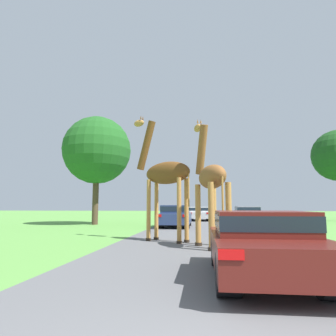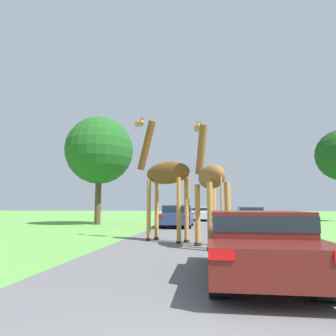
{
  "view_description": "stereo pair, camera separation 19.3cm",
  "coord_description": "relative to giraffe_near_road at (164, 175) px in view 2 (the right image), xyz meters",
  "views": [
    {
      "loc": [
        -0.5,
        -1.78,
        1.38
      ],
      "look_at": [
        -1.87,
        10.06,
        2.89
      ],
      "focal_mm": 32.0,
      "sensor_mm": 36.0,
      "label": 1
    },
    {
      "loc": [
        -0.31,
        -1.76,
        1.38
      ],
      "look_at": [
        -1.87,
        10.06,
        2.89
      ],
      "focal_mm": 32.0,
      "sensor_mm": 36.0,
      "label": 2
    }
  ],
  "objects": [
    {
      "name": "road",
      "position": [
        2.05,
        19.85,
        -2.63
      ],
      "size": [
        7.57,
        120.0,
        0.0
      ],
      "color": "#5B5B5E",
      "rests_on": "ground"
    },
    {
      "name": "giraffe_near_road",
      "position": [
        0.0,
        0.0,
        0.0
      ],
      "size": [
        2.73,
        1.87,
        5.32
      ],
      "rotation": [
        0.0,
        0.0,
        1.03
      ],
      "color": "#B77F3D",
      "rests_on": "ground"
    },
    {
      "name": "giraffe_companion",
      "position": [
        1.83,
        -1.56,
        -0.41
      ],
      "size": [
        1.32,
        2.5,
        4.72
      ],
      "rotation": [
        0.0,
        0.0,
        0.36
      ],
      "color": "#B77F3D",
      "rests_on": "ground"
    },
    {
      "name": "car_lead_maroon",
      "position": [
        2.67,
        -5.86,
        -1.94
      ],
      "size": [
        1.87,
        4.07,
        1.28
      ],
      "color": "#561914",
      "rests_on": "ground"
    },
    {
      "name": "car_queue_right",
      "position": [
        -0.26,
        7.96,
        -1.89
      ],
      "size": [
        1.96,
        4.41,
        1.42
      ],
      "color": "navy",
      "rests_on": "ground"
    },
    {
      "name": "car_queue_left",
      "position": [
        1.23,
        16.92,
        -1.95
      ],
      "size": [
        1.98,
        4.38,
        1.27
      ],
      "color": "silver",
      "rests_on": "ground"
    },
    {
      "name": "car_far_ahead",
      "position": [
        5.01,
        12.27,
        -1.92
      ],
      "size": [
        1.9,
        4.17,
        1.34
      ],
      "color": "gray",
      "rests_on": "ground"
    },
    {
      "name": "tree_centre_back",
      "position": [
        -6.42,
        9.76,
        2.94
      ],
      "size": [
        5.13,
        5.13,
        8.16
      ],
      "color": "#4C3828",
      "rests_on": "ground"
    }
  ]
}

